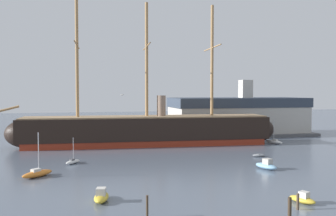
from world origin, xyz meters
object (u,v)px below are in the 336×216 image
object	(u,v)px
motorboat_foreground_left	(101,196)
mooring_piling_left_pair	(147,206)
dinghy_alongside_stern	(259,155)
seagull_in_flight	(122,95)
sailboat_mid_left	(37,173)
sailboat_far_right	(274,142)
motorboat_mid_right	(266,165)
sailboat_alongside_bow	(73,162)
mooring_piling_right_pair	(298,202)
tall_ship	(147,130)
dinghy_distant_centre	(150,140)
dockside_warehouse_right	(238,116)
motorboat_foreground_right	(303,199)
mooring_piling_nearest	(290,209)

from	to	relation	value
motorboat_foreground_left	mooring_piling_left_pair	xyz separation A→B (m)	(4.16, -6.41, 0.53)
dinghy_alongside_stern	seagull_in_flight	xyz separation A→B (m)	(-28.20, -20.39, 11.80)
sailboat_mid_left	sailboat_far_right	distance (m)	56.25
motorboat_foreground_left	seagull_in_flight	size ratio (longest dim) A/B	3.82
seagull_in_flight	motorboat_foreground_left	bearing A→B (deg)	-147.39
motorboat_mid_right	sailboat_alongside_bow	world-z (taller)	sailboat_alongside_bow
sailboat_far_right	mooring_piling_right_pair	xyz separation A→B (m)	(-22.69, -45.13, 0.38)
sailboat_alongside_bow	mooring_piling_left_pair	size ratio (longest dim) A/B	2.06
motorboat_mid_right	tall_ship	bearing A→B (deg)	114.98
sailboat_alongside_bow	dinghy_distant_centre	world-z (taller)	sailboat_alongside_bow
motorboat_mid_right	sailboat_alongside_bow	xyz separation A→B (m)	(-30.47, 11.61, -0.23)
sailboat_alongside_bow	dinghy_alongside_stern	xyz separation A→B (m)	(34.52, -1.14, -0.09)
motorboat_foreground_left	sailboat_mid_left	distance (m)	16.54
motorboat_foreground_left	dinghy_alongside_stern	distance (m)	37.90
dinghy_alongside_stern	tall_ship	bearing A→B (deg)	132.36
sailboat_mid_left	mooring_piling_right_pair	bearing A→B (deg)	-37.52
sailboat_mid_left	dockside_warehouse_right	world-z (taller)	dockside_warehouse_right
motorboat_foreground_right	motorboat_mid_right	world-z (taller)	motorboat_mid_right
dockside_warehouse_right	motorboat_mid_right	bearing A→B (deg)	-108.41
mooring_piling_nearest	dockside_warehouse_right	bearing A→B (deg)	70.08
tall_ship	mooring_piling_nearest	world-z (taller)	tall_ship
motorboat_foreground_right	motorboat_foreground_left	bearing A→B (deg)	165.24
dinghy_distant_centre	dinghy_alongside_stern	bearing A→B (deg)	-59.35
sailboat_mid_left	dinghy_alongside_stern	bearing A→B (deg)	11.33
sailboat_alongside_bow	dinghy_distant_centre	xyz separation A→B (m)	(18.28, 26.28, -0.09)
dinghy_alongside_stern	mooring_piling_right_pair	distance (m)	31.69
motorboat_foreground_left	motorboat_mid_right	distance (m)	29.16
motorboat_foreground_left	sailboat_mid_left	bearing A→B (deg)	120.96
sailboat_alongside_bow	motorboat_mid_right	bearing A→B (deg)	-20.86
motorboat_mid_right	sailboat_mid_left	bearing A→B (deg)	175.79
tall_ship	mooring_piling_left_pair	distance (m)	49.28
motorboat_foreground_right	mooring_piling_left_pair	size ratio (longest dim) A/B	1.57
mooring_piling_nearest	dinghy_alongside_stern	bearing A→B (deg)	67.64
mooring_piling_right_pair	dockside_warehouse_right	bearing A→B (deg)	71.36
mooring_piling_right_pair	mooring_piling_left_pair	bearing A→B (deg)	175.22
sailboat_far_right	dockside_warehouse_right	bearing A→B (deg)	92.64
motorboat_foreground_left	dockside_warehouse_right	bearing A→B (deg)	53.66
dinghy_distant_centre	mooring_piling_right_pair	bearing A→B (deg)	-84.53
motorboat_foreground_right	seagull_in_flight	bearing A→B (deg)	158.91
mooring_piling_left_pair	sailboat_far_right	bearing A→B (deg)	48.63
dinghy_alongside_stern	dockside_warehouse_right	size ratio (longest dim) A/B	0.06
motorboat_foreground_left	mooring_piling_right_pair	size ratio (longest dim) A/B	2.35
tall_ship	mooring_piling_left_pair	size ratio (longest dim) A/B	31.20
sailboat_far_right	mooring_piling_left_pair	xyz separation A→B (m)	(-38.57, -43.80, 0.61)
motorboat_mid_right	seagull_in_flight	size ratio (longest dim) A/B	4.21
dockside_warehouse_right	sailboat_mid_left	bearing A→B (deg)	-139.70
sailboat_mid_left	mooring_piling_right_pair	xyz separation A→B (m)	(28.55, -21.92, 0.32)
tall_ship	mooring_piling_right_pair	xyz separation A→B (m)	(7.49, -49.83, -2.73)
motorboat_mid_right	motorboat_foreground_right	bearing A→B (deg)	-105.63
motorboat_foreground_left	sailboat_far_right	size ratio (longest dim) A/B	0.70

